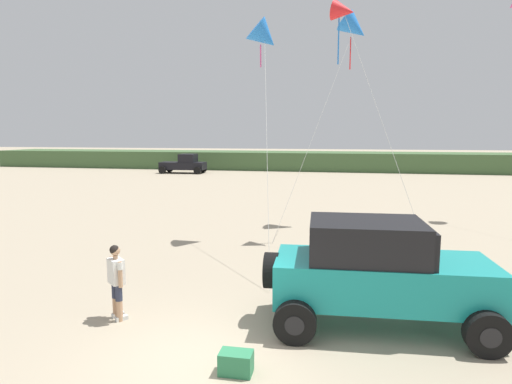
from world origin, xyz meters
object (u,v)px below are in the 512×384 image
Objects in this scene: person_watching at (116,278)px; kite_orange_streamer at (265,37)px; cooler_box at (236,363)px; kite_green_box at (344,12)px; distant_pickup at (184,164)px; jeep at (379,271)px; kite_purple_stunt at (355,28)px.

kite_orange_streamer is (1.77, 8.14, 6.66)m from person_watching.
kite_green_box reaches higher than cooler_box.
distant_pickup is at bearing 111.30° from cooler_box.
kite_orange_streamer is at bearing 117.18° from jeep.
cooler_box is at bearing -82.40° from kite_orange_streamer.
distant_pickup is 31.24m from kite_green_box.
person_watching is 3.54m from cooler_box.
distant_pickup is at bearing 116.87° from jeep.
kite_green_box is at bearing 96.90° from jeep.
person_watching is 0.20× the size of kite_orange_streamer.
person_watching is 2.98× the size of cooler_box.
kite_purple_stunt is (1.99, 13.29, 8.36)m from cooler_box.
kite_orange_streamer reaches higher than person_watching.
jeep is 0.53× the size of kite_purple_stunt.
cooler_box is at bearing -98.53° from kite_purple_stunt.
distant_pickup is 0.50× the size of kite_purple_stunt.
kite_orange_streamer is at bearing 96.90° from cooler_box.
kite_purple_stunt reaches higher than jeep.
jeep is at bearing -87.48° from kite_purple_stunt.
kite_orange_streamer is 2.98m from kite_green_box.
kite_orange_streamer reaches higher than cooler_box.
jeep is 5.60m from person_watching.
kite_purple_stunt is (0.45, 3.19, 0.12)m from kite_green_box.
cooler_box is at bearing -135.94° from jeep.
kite_orange_streamer reaches higher than jeep.
person_watching is 12.24m from kite_green_box.
person_watching is at bearing -113.40° from kite_purple_stunt.
kite_green_box is (1.54, 10.11, 8.24)m from cooler_box.
jeep is 2.95× the size of person_watching.
person_watching is at bearing -71.57° from distant_pickup.
cooler_box is 0.07× the size of kite_orange_streamer.
cooler_box is 13.13m from kite_green_box.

